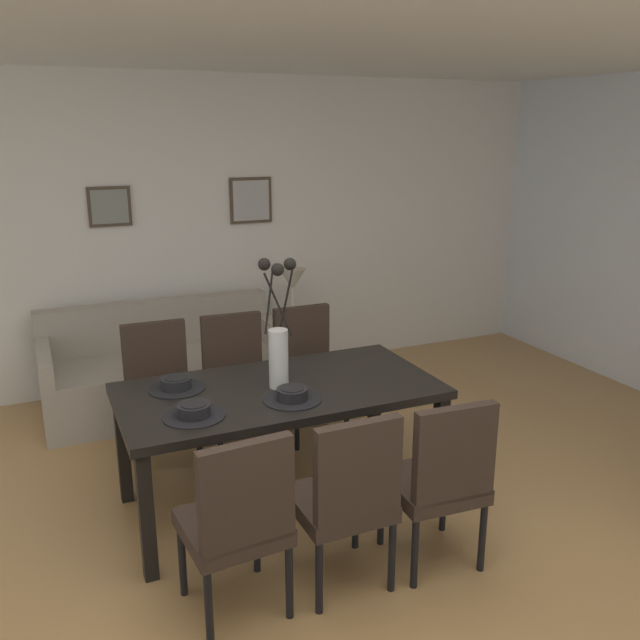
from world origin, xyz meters
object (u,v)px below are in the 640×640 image
Objects in this scene: sofa at (166,372)px; table_lamp at (293,285)px; dining_chair_far_left at (347,494)px; bowl_near_left at (194,409)px; dining_chair_near_right at (159,386)px; centerpiece_vase at (278,339)px; dining_chair_far_right at (237,375)px; dining_table at (279,399)px; dining_chair_mid_right at (307,365)px; dining_chair_near_left at (238,518)px; dining_chair_mid_left at (441,476)px; bowl_near_right at (176,382)px; framed_picture_left at (110,207)px; framed_picture_center at (251,200)px; bowl_far_left at (292,393)px; side_table at (293,356)px.

table_lamp reaches higher than sofa.
bowl_near_left is (-0.56, 0.64, 0.27)m from dining_chair_far_left.
dining_chair_near_right is 1.25× the size of centerpiece_vase.
dining_chair_near_right and dining_chair_far_right have the same top height.
dining_chair_mid_right reaches higher than dining_table.
dining_chair_near_right reaches higher than bowl_near_left.
dining_chair_near_left is 2.62m from sofa.
dining_chair_mid_left reaches higher than bowl_near_right.
bowl_near_left is 0.51× the size of framed_picture_left.
dining_chair_near_right is 1.06m from dining_chair_mid_right.
framed_picture_left is (-0.27, 0.48, 1.28)m from sofa.
bowl_near_left is at bearing -158.99° from centerpiece_vase.
dining_chair_near_right is 2.35× the size of framed_picture_center.
bowl_far_left is at bearing -90.25° from centerpiece_vase.
dining_chair_far_right is 1.23m from bowl_near_left.
bowl_far_left is at bearing -103.52° from framed_picture_center.
dining_chair_near_right is 2.76× the size of framed_picture_left.
framed_picture_center is (0.59, 2.45, 0.78)m from bowl_far_left.
dining_chair_near_left is at bearing -88.22° from bowl_near_right.
dining_table is at bearing 120.28° from dining_chair_mid_left.
centerpiece_vase is 0.32m from bowl_far_left.
framed_picture_center reaches higher than dining_chair_far_left.
dining_chair_near_right is 1.77× the size of side_table.
framed_picture_left is at bearing 91.38° from bowl_near_right.
framed_picture_left is 0.85× the size of framed_picture_center.
dining_chair_far_right is 1.00× the size of dining_chair_mid_right.
dining_chair_mid_left is at bearing -3.98° from dining_chair_far_left.
dining_chair_far_right is 1.82m from dining_chair_mid_left.
dining_chair_far_left reaches higher than bowl_near_right.
dining_chair_far_left is 1.00× the size of dining_chair_far_right.
framed_picture_center is at bearing -0.00° from framed_picture_left.
dining_chair_far_right is 1.25× the size of centerpiece_vase.
dining_chair_mid_right is 2.76× the size of framed_picture_left.
dining_chair_mid_right is 0.49× the size of sofa.
framed_picture_center is (-0.19, 0.49, 1.30)m from side_table.
dining_chair_far_right is 5.41× the size of bowl_near_left.
framed_picture_left reaches higher than bowl_near_left.
sofa is at bearing 179.63° from table_lamp.
dining_chair_far_right reaches higher than bowl_far_left.
dining_chair_mid_left is (1.02, -0.05, 0.00)m from dining_chair_near_left.
dining_table is 0.24m from bowl_far_left.
bowl_near_left is 0.33× the size of table_lamp.
sofa is (-0.33, 0.89, -0.23)m from dining_chair_far_right.
dining_chair_near_right is 2.05m from dining_chair_mid_left.
dining_chair_mid_left reaches higher than bowl_near_left.
dining_chair_far_right is at bearing 63.11° from bowl_near_left.
framed_picture_center is (0.59, 2.24, 0.53)m from centerpiece_vase.
dining_table is at bearing -59.23° from dining_chair_near_right.
sofa is at bearing 85.93° from dining_chair_near_left.
dining_chair_near_right is 1.00× the size of dining_chair_mid_left.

